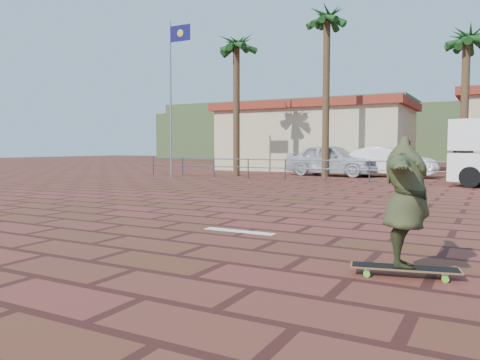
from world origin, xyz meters
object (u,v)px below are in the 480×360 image
longboard (404,269)px  car_silver (332,160)px  car_white (388,162)px  skateboarder (406,202)px

longboard → car_silver: bearing=96.3°
car_silver → car_white: car_silver is taller
longboard → car_silver: size_ratio=0.25×
longboard → car_white: car_white is taller
longboard → skateboarder: bearing=166.4°
car_silver → skateboarder: bearing=-151.5°
longboard → skateboarder: (-0.00, 0.00, 0.80)m
skateboarder → longboard: bearing=-100.5°
longboard → skateboarder: size_ratio=0.67×
skateboarder → car_white: 19.82m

